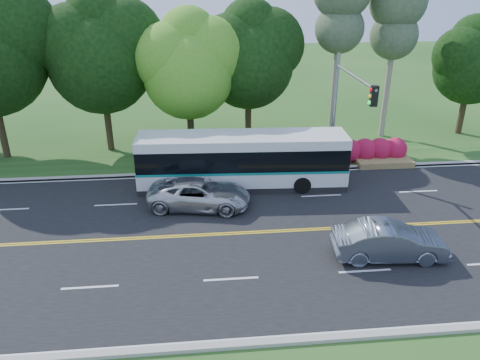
{
  "coord_description": "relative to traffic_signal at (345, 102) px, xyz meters",
  "views": [
    {
      "loc": [
        -1.64,
        -18.8,
        11.3
      ],
      "look_at": [
        0.4,
        2.0,
        1.83
      ],
      "focal_mm": 35.0,
      "sensor_mm": 36.0,
      "label": 1
    }
  ],
  "objects": [
    {
      "name": "transit_bus",
      "position": [
        -5.67,
        -0.17,
        -3.16
      ],
      "size": [
        11.62,
        3.06,
        3.01
      ],
      "rotation": [
        0.0,
        0.0,
        -0.05
      ],
      "color": "silver",
      "rests_on": "road"
    },
    {
      "name": "sedan",
      "position": [
        -0.2,
        -8.01,
        -3.87
      ],
      "size": [
        4.87,
        2.02,
        1.57
      ],
      "primitive_type": "imported",
      "rotation": [
        0.0,
        0.0,
        1.49
      ],
      "color": "slate",
      "rests_on": "road"
    },
    {
      "name": "curb_south",
      "position": [
        -6.49,
        -12.55,
        -4.6
      ],
      "size": [
        60.0,
        0.3,
        0.15
      ],
      "primitive_type": "cube",
      "color": "#AAA59A",
      "rests_on": "ground"
    },
    {
      "name": "curb_north",
      "position": [
        -6.49,
        1.75,
        -4.6
      ],
      "size": [
        60.0,
        0.3,
        0.15
      ],
      "primitive_type": "cube",
      "color": "#AAA59A",
      "rests_on": "ground"
    },
    {
      "name": "bougainvillea_hedge",
      "position": [
        0.69,
        2.75,
        -3.95
      ],
      "size": [
        9.5,
        2.25,
        1.5
      ],
      "color": "#A90E41",
      "rests_on": "ground"
    },
    {
      "name": "tree_row",
      "position": [
        -11.65,
        6.73,
        2.06
      ],
      "size": [
        44.7,
        9.1,
        13.84
      ],
      "color": "#302215",
      "rests_on": "ground"
    },
    {
      "name": "ground",
      "position": [
        -6.49,
        -5.4,
        -4.67
      ],
      "size": [
        120.0,
        120.0,
        0.0
      ],
      "primitive_type": "plane",
      "color": "#23531B",
      "rests_on": "ground"
    },
    {
      "name": "road",
      "position": [
        -6.49,
        -5.4,
        -4.66
      ],
      "size": [
        60.0,
        14.0,
        0.02
      ],
      "primitive_type": "cube",
      "color": "black",
      "rests_on": "ground"
    },
    {
      "name": "suv",
      "position": [
        -8.1,
        -2.54,
        -3.93
      ],
      "size": [
        5.55,
        3.25,
        1.45
      ],
      "primitive_type": "imported",
      "rotation": [
        0.0,
        0.0,
        1.4
      ],
      "color": "silver",
      "rests_on": "road"
    },
    {
      "name": "traffic_signal",
      "position": [
        0.0,
        0.0,
        0.0
      ],
      "size": [
        0.42,
        6.1,
        7.0
      ],
      "color": "gray",
      "rests_on": "ground"
    },
    {
      "name": "grass_verge",
      "position": [
        -6.49,
        3.6,
        -4.62
      ],
      "size": [
        60.0,
        4.0,
        0.1
      ],
      "primitive_type": "cube",
      "color": "#23531B",
      "rests_on": "ground"
    },
    {
      "name": "lane_markings",
      "position": [
        -6.59,
        -5.4,
        -4.65
      ],
      "size": [
        57.6,
        13.82,
        0.0
      ],
      "color": "gold",
      "rests_on": "road"
    }
  ]
}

